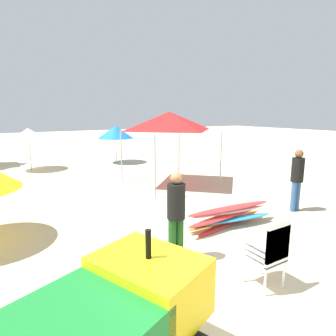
% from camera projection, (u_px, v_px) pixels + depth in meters
% --- Properties ---
extents(ground, '(80.00, 80.00, 0.00)m').
position_uv_depth(ground, '(225.00, 303.00, 4.02)').
color(ground, beige).
extents(stacked_plastic_chairs, '(0.48, 0.48, 1.11)m').
position_uv_depth(stacked_plastic_chairs, '(270.00, 248.00, 4.25)').
color(stacked_plastic_chairs, white).
rests_on(stacked_plastic_chairs, ground).
extents(surfboard_pile, '(2.46, 0.83, 0.48)m').
position_uv_depth(surfboard_pile, '(228.00, 216.00, 6.68)').
color(surfboard_pile, red).
rests_on(surfboard_pile, ground).
extents(lifeguard_near_center, '(0.32, 0.32, 1.68)m').
position_uv_depth(lifeguard_near_center, '(297.00, 176.00, 7.62)').
color(lifeguard_near_center, '#33598C').
rests_on(lifeguard_near_center, ground).
extents(lifeguard_near_right, '(0.32, 0.32, 1.63)m').
position_uv_depth(lifeguard_near_right, '(176.00, 211.00, 5.02)').
color(lifeguard_near_right, '#194C19').
rests_on(lifeguard_near_right, ground).
extents(popup_canopy, '(2.71, 2.71, 2.67)m').
position_uv_depth(popup_canopy, '(169.00, 121.00, 10.28)').
color(popup_canopy, '#B2B2B7').
rests_on(popup_canopy, ground).
extents(beach_umbrella_mid, '(1.89, 1.89, 1.94)m').
position_uv_depth(beach_umbrella_mid, '(28.00, 135.00, 13.03)').
color(beach_umbrella_mid, beige).
rests_on(beach_umbrella_mid, ground).
extents(beach_umbrella_far, '(1.87, 1.87, 1.95)m').
position_uv_depth(beach_umbrella_far, '(115.00, 132.00, 14.95)').
color(beach_umbrella_far, beige).
rests_on(beach_umbrella_far, ground).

